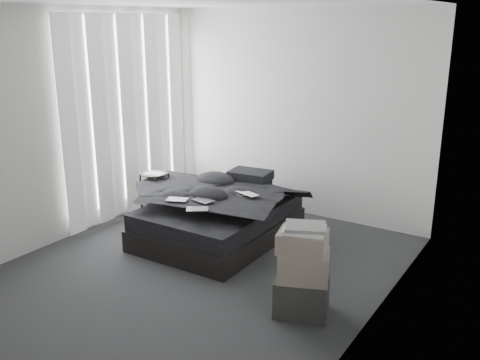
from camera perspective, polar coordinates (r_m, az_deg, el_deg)
The scene contains 24 objects.
floor at distance 5.54m, azimuth -4.52°, elevation -9.48°, with size 3.60×4.20×0.01m, color #2A2A2C.
ceiling at distance 4.97m, azimuth -5.24°, elevation 18.50°, with size 3.60×4.20×0.01m, color white.
wall_back at distance 6.85m, azimuth 5.91°, elevation 7.05°, with size 3.60×0.01×2.60m, color silver.
wall_left at distance 6.34m, azimuth -17.98°, elevation 5.54°, with size 0.01×4.20×2.60m, color silver.
wall_right at distance 4.28m, azimuth 14.69°, elevation 0.73°, with size 0.01×4.20×2.60m, color silver.
window_left at distance 6.91m, azimuth -12.18°, elevation 7.27°, with size 0.02×2.00×2.30m, color white.
curtain_left at distance 6.89m, azimuth -11.84°, elevation 6.67°, with size 0.06×2.12×2.48m, color white.
bed at distance 6.22m, azimuth -2.29°, elevation -5.21°, with size 1.34×1.77×0.24m, color black.
mattress at distance 6.14m, azimuth -2.31°, elevation -3.35°, with size 1.29×1.71×0.19m, color black.
duvet at distance 6.04m, azimuth -2.57°, elevation -1.71°, with size 1.30×1.51×0.21m, color black.
pillow_lower at distance 6.66m, azimuth 0.73°, elevation -0.33°, with size 0.53×0.36×0.12m, color black.
pillow_upper at distance 6.58m, azimuth 1.10°, elevation 0.52°, with size 0.50×0.34×0.11m, color black.
laptop at distance 5.90m, azimuth 0.49°, elevation -0.98°, with size 0.28×0.18×0.02m, color silver.
comic_a at distance 5.81m, azimuth -6.74°, elevation -1.47°, with size 0.22×0.15×0.01m, color black.
comic_b at distance 5.75m, azimuth -3.94°, elevation -1.52°, with size 0.22×0.15×0.01m, color black.
comic_c at distance 5.49m, azimuth -4.60°, elevation -2.37°, with size 0.22×0.15×0.01m, color black.
side_stand at distance 6.81m, azimuth -9.01°, elevation -1.79°, with size 0.33×0.33×0.61m, color black.
papers at distance 6.71m, azimuth -9.12°, elevation 0.68°, with size 0.23×0.17×0.01m, color white.
floor_books at distance 6.92m, azimuth -7.13°, elevation -3.51°, with size 0.12×0.18×0.12m, color black.
box_lower at distance 4.73m, azimuth 6.60°, elevation -12.17°, with size 0.45×0.35×0.33m, color black.
box_mid at distance 4.58m, azimuth 6.83°, elevation -9.04°, with size 0.42×0.33×0.25m, color #6E6057.
box_upper at distance 4.51m, azimuth 6.69°, elevation -6.52°, with size 0.40×0.32×0.17m, color #6E6057.
art_book_white at distance 4.46m, azimuth 6.86°, elevation -5.30°, with size 0.34×0.27×0.03m, color silver.
art_book_snake at distance 4.44m, azimuth 6.98°, elevation -4.97°, with size 0.33×0.26×0.03m, color silver.
Camera 1 is at (3.03, -3.94, 2.44)m, focal length 40.00 mm.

